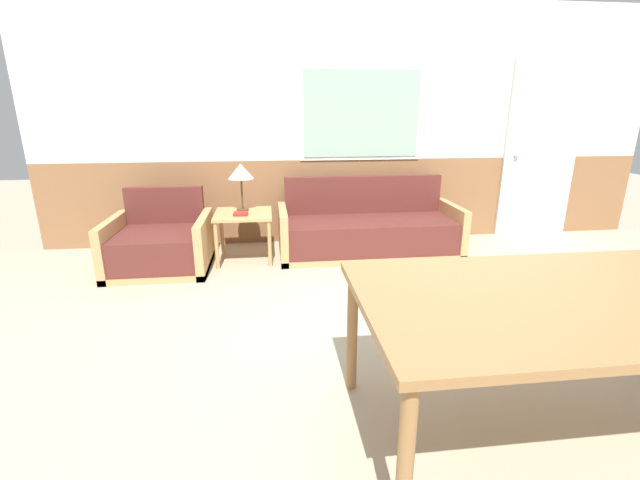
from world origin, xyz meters
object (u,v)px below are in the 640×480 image
armchair (161,246)px  table_lamp (241,173)px  dining_table (561,307)px  couch (368,231)px  side_table (244,219)px

armchair → table_lamp: size_ratio=1.93×
table_lamp → dining_table: table_lamp is taller
couch → armchair: bearing=-174.3°
couch → table_lamp: table_lamp is taller
couch → dining_table: 2.88m
couch → dining_table: size_ratio=1.07×
couch → table_lamp: (-1.36, 0.05, 0.67)m
armchair → side_table: bearing=7.6°
couch → armchair: 2.18m
table_lamp → dining_table: size_ratio=0.27×
dining_table → couch: bearing=94.4°
side_table → dining_table: bearing=-60.6°
armchair → side_table: (0.82, 0.16, 0.20)m
armchair → table_lamp: bearing=14.5°
side_table → dining_table: size_ratio=0.32×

